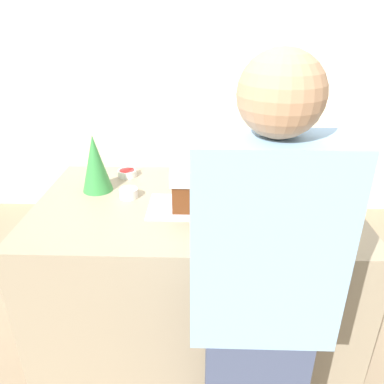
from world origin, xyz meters
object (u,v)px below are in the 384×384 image
(candy_bowl_behind_tray, at_px, (288,190))
(candy_bowl_beside_tree, at_px, (127,173))
(candy_bowl_far_right, at_px, (129,193))
(candy_bowl_far_left, at_px, (242,177))
(candy_bowl_near_tray_right, at_px, (323,179))
(person, at_px, (259,312))
(candy_bowl_center_rear, at_px, (204,180))
(baking_tray, at_px, (189,207))
(candy_bowl_front_corner, at_px, (317,200))
(cookbook, at_px, (246,192))
(decorative_tree, at_px, (95,163))
(gingerbread_house, at_px, (189,186))

(candy_bowl_behind_tray, relative_size, candy_bowl_beside_tree, 1.02)
(candy_bowl_far_right, distance_m, candy_bowl_far_left, 0.65)
(candy_bowl_near_tray_right, height_order, person, person)
(candy_bowl_far_right, relative_size, candy_bowl_center_rear, 0.72)
(baking_tray, height_order, person, person)
(candy_bowl_far_right, bearing_deg, candy_bowl_front_corner, -3.25)
(candy_bowl_far_right, xyz_separation_m, candy_bowl_behind_tray, (0.84, 0.05, 0.00))
(candy_bowl_front_corner, height_order, cookbook, candy_bowl_front_corner)
(candy_bowl_front_corner, bearing_deg, decorative_tree, 172.98)
(baking_tray, height_order, candy_bowl_far_right, candy_bowl_far_right)
(candy_bowl_far_right, bearing_deg, decorative_tree, 154.87)
(candy_bowl_far_right, distance_m, candy_bowl_front_corner, 0.96)
(gingerbread_house, relative_size, candy_bowl_center_rear, 2.23)
(person, bearing_deg, decorative_tree, 131.05)
(candy_bowl_far_left, bearing_deg, candy_bowl_near_tray_right, -3.06)
(candy_bowl_far_left, height_order, candy_bowl_beside_tree, candy_bowl_far_left)
(decorative_tree, distance_m, candy_bowl_far_left, 0.81)
(decorative_tree, bearing_deg, candy_bowl_far_left, 10.47)
(decorative_tree, xyz_separation_m, candy_bowl_far_left, (0.79, 0.15, -0.13))
(candy_bowl_far_left, relative_size, cookbook, 0.60)
(gingerbread_house, xyz_separation_m, candy_bowl_far_right, (-0.32, 0.11, -0.09))
(candy_bowl_near_tray_right, distance_m, person, 1.11)
(baking_tray, distance_m, cookbook, 0.34)
(candy_bowl_far_right, xyz_separation_m, person, (0.58, -0.79, -0.05))
(candy_bowl_front_corner, xyz_separation_m, candy_bowl_behind_tray, (-0.12, 0.11, 0.00))
(candy_bowl_far_left, relative_size, candy_bowl_behind_tray, 1.07)
(decorative_tree, height_order, cookbook, decorative_tree)
(candy_bowl_front_corner, distance_m, cookbook, 0.36)
(baking_tray, relative_size, candy_bowl_far_left, 3.38)
(cookbook, bearing_deg, baking_tray, -151.14)
(candy_bowl_front_corner, relative_size, candy_bowl_beside_tree, 1.16)
(baking_tray, bearing_deg, candy_bowl_far_left, 49.49)
(candy_bowl_near_tray_right, height_order, candy_bowl_center_rear, candy_bowl_near_tray_right)
(baking_tray, xyz_separation_m, candy_bowl_center_rear, (0.08, 0.29, 0.02))
(candy_bowl_front_corner, xyz_separation_m, candy_bowl_center_rear, (-0.56, 0.24, 0.00))
(candy_bowl_far_right, bearing_deg, candy_bowl_near_tray_right, 11.10)
(gingerbread_house, distance_m, candy_bowl_front_corner, 0.65)
(candy_bowl_near_tray_right, distance_m, candy_bowl_center_rear, 0.67)
(baking_tray, height_order, gingerbread_house, gingerbread_house)
(baking_tray, xyz_separation_m, candy_bowl_front_corner, (0.64, 0.05, 0.02))
(candy_bowl_near_tray_right, xyz_separation_m, candy_bowl_beside_tree, (-1.12, 0.07, -0.01))
(gingerbread_house, bearing_deg, candy_bowl_center_rear, 75.42)
(gingerbread_house, height_order, candy_bowl_beside_tree, gingerbread_house)
(cookbook, bearing_deg, gingerbread_house, -151.15)
(decorative_tree, xyz_separation_m, candy_bowl_front_corner, (1.14, -0.14, -0.13))
(candy_bowl_far_right, relative_size, candy_bowl_beside_tree, 0.86)
(person, bearing_deg, candy_bowl_far_left, 88.20)
(candy_bowl_far_left, bearing_deg, candy_bowl_center_rear, -166.89)
(candy_bowl_far_right, bearing_deg, baking_tray, -18.54)
(candy_bowl_center_rear, bearing_deg, decorative_tree, -170.52)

